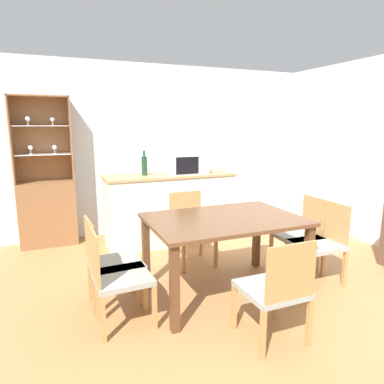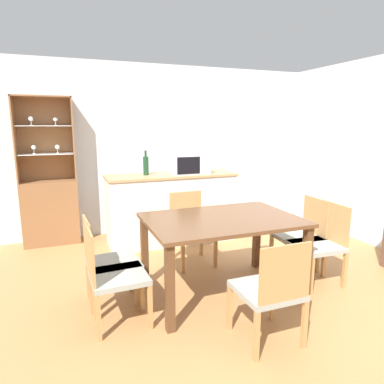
{
  "view_description": "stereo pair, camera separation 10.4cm",
  "coord_description": "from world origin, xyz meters",
  "px_view_note": "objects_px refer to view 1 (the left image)",
  "views": [
    {
      "loc": [
        -1.52,
        -2.56,
        1.66
      ],
      "look_at": [
        -0.01,
        1.09,
        0.88
      ],
      "focal_mm": 32.0,
      "sensor_mm": 36.0,
      "label": 1
    },
    {
      "loc": [
        -1.42,
        -2.6,
        1.66
      ],
      "look_at": [
        -0.01,
        1.09,
        0.88
      ],
      "focal_mm": 32.0,
      "sensor_mm": 36.0,
      "label": 2
    }
  ],
  "objects_px": {
    "display_cabinet": "(47,202)",
    "dining_chair_side_left_far": "(111,263)",
    "dining_chair_head_far": "(191,228)",
    "wine_bottle": "(144,165)",
    "dining_chair_head_near": "(275,289)",
    "microwave": "(187,164)",
    "dining_chair_side_right_near": "(320,243)",
    "dining_table": "(224,228)",
    "dining_chair_side_left_near": "(117,276)",
    "dining_chair_side_right_far": "(301,234)"
  },
  "relations": [
    {
      "from": "display_cabinet",
      "to": "dining_chair_head_far",
      "type": "xyz_separation_m",
      "value": [
        1.59,
        -1.35,
        -0.18
      ]
    },
    {
      "from": "dining_chair_side_right_far",
      "to": "dining_chair_side_left_far",
      "type": "height_order",
      "value": "same"
    },
    {
      "from": "dining_chair_side_right_near",
      "to": "dining_chair_side_right_far",
      "type": "xyz_separation_m",
      "value": [
        -0.0,
        0.3,
        0.0
      ]
    },
    {
      "from": "display_cabinet",
      "to": "dining_chair_side_right_far",
      "type": "height_order",
      "value": "display_cabinet"
    },
    {
      "from": "dining_chair_head_far",
      "to": "dining_chair_head_near",
      "type": "xyz_separation_m",
      "value": [
        0.0,
        -1.68,
        0.0
      ]
    },
    {
      "from": "microwave",
      "to": "dining_chair_head_near",
      "type": "bearing_deg",
      "value": -96.16
    },
    {
      "from": "dining_chair_side_left_near",
      "to": "dining_chair_side_right_far",
      "type": "bearing_deg",
      "value": 95.7
    },
    {
      "from": "dining_chair_side_right_near",
      "to": "dining_chair_head_far",
      "type": "height_order",
      "value": "same"
    },
    {
      "from": "dining_chair_head_far",
      "to": "dining_chair_side_left_near",
      "type": "bearing_deg",
      "value": 40.93
    },
    {
      "from": "dining_chair_side_left_far",
      "to": "dining_chair_side_left_near",
      "type": "xyz_separation_m",
      "value": [
        -0.0,
        -0.3,
        0.0
      ]
    },
    {
      "from": "dining_chair_side_right_far",
      "to": "dining_chair_side_left_near",
      "type": "xyz_separation_m",
      "value": [
        -2.14,
        -0.3,
        0.0
      ]
    },
    {
      "from": "dining_chair_side_right_near",
      "to": "dining_chair_side_left_near",
      "type": "relative_size",
      "value": 1.0
    },
    {
      "from": "dining_table",
      "to": "dining_chair_side_left_far",
      "type": "bearing_deg",
      "value": 172.19
    },
    {
      "from": "dining_chair_side_right_far",
      "to": "wine_bottle",
      "type": "height_order",
      "value": "wine_bottle"
    },
    {
      "from": "dining_chair_head_far",
      "to": "dining_chair_side_left_near",
      "type": "distance_m",
      "value": 1.46
    },
    {
      "from": "dining_chair_side_left_far",
      "to": "microwave",
      "type": "distance_m",
      "value": 2.11
    },
    {
      "from": "display_cabinet",
      "to": "dining_chair_head_near",
      "type": "distance_m",
      "value": 3.43
    },
    {
      "from": "wine_bottle",
      "to": "dining_chair_side_right_near",
      "type": "bearing_deg",
      "value": -52.66
    },
    {
      "from": "display_cabinet",
      "to": "dining_chair_side_left_far",
      "type": "relative_size",
      "value": 2.39
    },
    {
      "from": "dining_table",
      "to": "wine_bottle",
      "type": "bearing_deg",
      "value": 101.22
    },
    {
      "from": "dining_table",
      "to": "wine_bottle",
      "type": "distance_m",
      "value": 1.78
    },
    {
      "from": "microwave",
      "to": "wine_bottle",
      "type": "distance_m",
      "value": 0.61
    },
    {
      "from": "dining_chair_side_right_near",
      "to": "dining_table",
      "type": "bearing_deg",
      "value": 83.32
    },
    {
      "from": "dining_chair_side_left_far",
      "to": "dining_table",
      "type": "bearing_deg",
      "value": 78.87
    },
    {
      "from": "dining_table",
      "to": "dining_chair_head_near",
      "type": "distance_m",
      "value": 0.88
    },
    {
      "from": "dining_chair_side_left_far",
      "to": "dining_chair_side_left_near",
      "type": "relative_size",
      "value": 1.0
    },
    {
      "from": "dining_chair_side_right_near",
      "to": "dining_chair_side_left_near",
      "type": "bearing_deg",
      "value": 91.35
    },
    {
      "from": "dining_table",
      "to": "dining_chair_side_left_far",
      "type": "height_order",
      "value": "dining_chair_side_left_far"
    },
    {
      "from": "dining_chair_head_far",
      "to": "wine_bottle",
      "type": "height_order",
      "value": "wine_bottle"
    },
    {
      "from": "dining_chair_side_right_far",
      "to": "dining_chair_head_far",
      "type": "distance_m",
      "value": 1.28
    },
    {
      "from": "display_cabinet",
      "to": "dining_chair_head_far",
      "type": "distance_m",
      "value": 2.09
    },
    {
      "from": "dining_chair_side_left_near",
      "to": "dining_chair_head_near",
      "type": "height_order",
      "value": "same"
    },
    {
      "from": "microwave",
      "to": "display_cabinet",
      "type": "bearing_deg",
      "value": 163.1
    },
    {
      "from": "dining_chair_side_left_near",
      "to": "microwave",
      "type": "bearing_deg",
      "value": 140.79
    },
    {
      "from": "dining_chair_side_right_near",
      "to": "dining_chair_side_left_far",
      "type": "height_order",
      "value": "same"
    },
    {
      "from": "dining_chair_side_right_far",
      "to": "microwave",
      "type": "xyz_separation_m",
      "value": [
        -0.8,
        1.48,
        0.68
      ]
    },
    {
      "from": "display_cabinet",
      "to": "dining_chair_head_far",
      "type": "height_order",
      "value": "display_cabinet"
    },
    {
      "from": "dining_chair_head_far",
      "to": "dining_chair_side_right_far",
      "type": "bearing_deg",
      "value": 145.09
    },
    {
      "from": "dining_chair_side_left_far",
      "to": "dining_chair_head_near",
      "type": "relative_size",
      "value": 1.0
    },
    {
      "from": "display_cabinet",
      "to": "dining_chair_side_left_near",
      "type": "relative_size",
      "value": 2.39
    },
    {
      "from": "display_cabinet",
      "to": "dining_chair_head_far",
      "type": "relative_size",
      "value": 2.39
    },
    {
      "from": "dining_chair_side_right_near",
      "to": "wine_bottle",
      "type": "relative_size",
      "value": 2.52
    },
    {
      "from": "dining_table",
      "to": "dining_chair_head_far",
      "type": "height_order",
      "value": "dining_chair_head_far"
    },
    {
      "from": "dining_chair_head_near",
      "to": "microwave",
      "type": "relative_size",
      "value": 1.66
    },
    {
      "from": "dining_table",
      "to": "dining_chair_side_left_near",
      "type": "bearing_deg",
      "value": -171.95
    },
    {
      "from": "display_cabinet",
      "to": "dining_chair_side_right_far",
      "type": "relative_size",
      "value": 2.39
    },
    {
      "from": "dining_table",
      "to": "dining_chair_side_right_far",
      "type": "height_order",
      "value": "dining_chair_side_right_far"
    },
    {
      "from": "dining_chair_head_near",
      "to": "dining_chair_side_right_near",
      "type": "bearing_deg",
      "value": 32.94
    },
    {
      "from": "dining_chair_side_right_near",
      "to": "wine_bottle",
      "type": "distance_m",
      "value": 2.42
    },
    {
      "from": "dining_chair_head_far",
      "to": "wine_bottle",
      "type": "distance_m",
      "value": 1.14
    }
  ]
}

